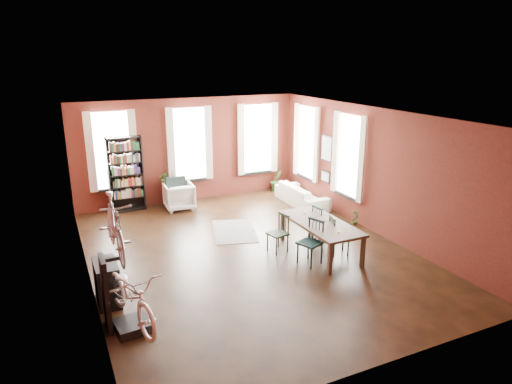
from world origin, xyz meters
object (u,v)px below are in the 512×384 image
dining_chair_c (339,235)px  bookshelf (126,174)px  dining_table (320,237)px  console_table (107,282)px  plant_stand (169,196)px  bike_trainer (132,326)px  white_armchair (179,195)px  dining_chair_b (278,233)px  dining_chair_a (310,243)px  cream_sofa (302,192)px  dining_chair_d (323,223)px  bicycle_floor (129,270)px

dining_chair_c → bookshelf: 6.52m
dining_table → bookshelf: bookshelf is taller
console_table → plant_stand: size_ratio=1.41×
dining_chair_c → bike_trainer: (-4.92, -1.12, -0.38)m
white_armchair → dining_chair_b: bearing=110.4°
dining_table → white_armchair: 4.93m
dining_table → dining_chair_a: (-0.52, -0.41, 0.12)m
dining_chair_c → white_armchair: (-2.47, 4.69, -0.03)m
bookshelf → cream_sofa: (4.95, -1.70, -0.69)m
dining_chair_a → dining_chair_d: dining_chair_a is taller
dining_chair_c → plant_stand: 5.84m
dining_chair_a → bike_trainer: 4.16m
dining_table → console_table: size_ratio=2.78×
console_table → plant_stand: 5.77m
dining_chair_a → plant_stand: 5.67m
dining_chair_c → bicycle_floor: (-4.90, -1.12, 0.65)m
dining_chair_d → console_table: dining_chair_d is taller
cream_sofa → bicycle_floor: bicycle_floor is taller
dining_chair_c → dining_chair_d: (0.06, 0.79, 0.01)m
white_armchair → plant_stand: 0.57m
dining_chair_c → bike_trainer: dining_chair_c is taller
dining_chair_b → bookshelf: bearing=-161.4°
dining_table → dining_chair_c: (0.37, -0.23, 0.08)m
white_armchair → dining_chair_c: bearing=120.8°
dining_chair_a → bookshelf: bearing=-171.9°
dining_chair_a → dining_chair_b: size_ratio=1.11×
dining_chair_d → console_table: bearing=93.1°
plant_stand → bicycle_floor: 6.77m
dining_chair_c → white_armchair: 5.30m
dining_chair_d → console_table: (-5.21, -0.78, -0.06)m
console_table → plant_stand: console_table is taller
dining_table → white_armchair: white_armchair is taller
dining_chair_a → white_armchair: bearing=177.0°
dining_table → plant_stand: 5.48m
plant_stand → bicycle_floor: bearing=-109.6°
white_armchair → bicycle_floor: (-2.43, -5.81, 0.68)m
dining_chair_d → bookshelf: bookshelf is taller
dining_table → dining_chair_b: size_ratio=2.48×
dining_table → console_table: (-4.78, -0.22, 0.02)m
dining_chair_a → dining_chair_c: size_ratio=1.09×
dining_chair_a → dining_chair_b: 0.95m
bike_trainer → plant_stand: size_ratio=0.96×
plant_stand → dining_chair_d: bearing=-58.5°
dining_chair_b → cream_sofa: size_ratio=0.43×
bike_trainer → console_table: bearing=101.7°
dining_chair_a → bike_trainer: bearing=-97.8°
dining_table → dining_chair_a: bearing=-142.5°
bike_trainer → plant_stand: (2.27, 6.32, 0.20)m
dining_chair_b → plant_stand: 4.72m
dining_chair_d → bicycle_floor: 5.35m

